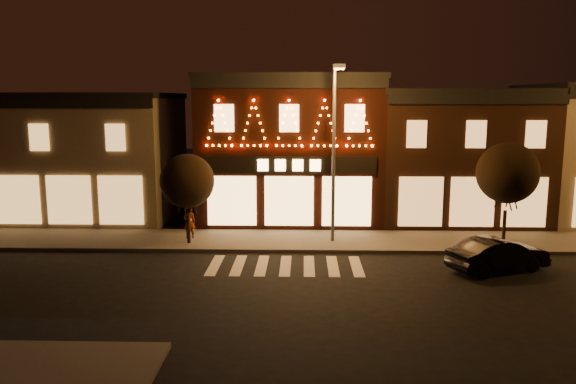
{
  "coord_description": "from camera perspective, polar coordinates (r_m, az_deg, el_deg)",
  "views": [
    {
      "loc": [
        0.74,
        -19.0,
        7.0
      ],
      "look_at": [
        0.11,
        4.0,
        3.17
      ],
      "focal_mm": 35.18,
      "sensor_mm": 36.0,
      "label": 1
    }
  ],
  "objects": [
    {
      "name": "tree_left",
      "position": [
        26.99,
        -10.15,
        1.1
      ],
      "size": [
        2.56,
        2.56,
        4.29
      ],
      "rotation": [
        0.0,
        0.0,
        -0.12
      ],
      "color": "black",
      "rests_on": "sidewalk_far"
    },
    {
      "name": "building_right_a",
      "position": [
        34.29,
        16.41,
        3.65
      ],
      "size": [
        9.2,
        8.28,
        7.5
      ],
      "color": "#341D12",
      "rests_on": "ground"
    },
    {
      "name": "building_left",
      "position": [
        35.89,
        -20.98,
        3.49
      ],
      "size": [
        12.2,
        8.28,
        7.3
      ],
      "color": "#726951",
      "rests_on": "ground"
    },
    {
      "name": "dark_sedan",
      "position": [
        24.7,
        20.5,
        -5.94
      ],
      "size": [
        4.49,
        3.02,
        1.4
      ],
      "primitive_type": "imported",
      "rotation": [
        0.0,
        0.0,
        1.97
      ],
      "color": "black",
      "rests_on": "ground"
    },
    {
      "name": "ground",
      "position": [
        20.26,
        -0.62,
        -10.76
      ],
      "size": [
        120.0,
        120.0,
        0.0
      ],
      "primitive_type": "plane",
      "color": "black",
      "rests_on": "ground"
    },
    {
      "name": "pedestrian",
      "position": [
        28.33,
        -9.93,
        -3.04
      ],
      "size": [
        0.66,
        0.53,
        1.58
      ],
      "primitive_type": "imported",
      "rotation": [
        0.0,
        0.0,
        3.43
      ],
      "color": "gray",
      "rests_on": "sidewalk_far"
    },
    {
      "name": "tree_right",
      "position": [
        28.49,
        21.31,
        1.8
      ],
      "size": [
        2.89,
        2.89,
        4.82
      ],
      "rotation": [
        0.0,
        0.0,
        0.13
      ],
      "color": "black",
      "rests_on": "sidewalk_far"
    },
    {
      "name": "streetlamp_mid",
      "position": [
        26.65,
        4.72,
        5.27
      ],
      "size": [
        0.54,
        1.92,
        8.39
      ],
      "rotation": [
        0.0,
        0.0,
        -0.06
      ],
      "color": "#59595E",
      "rests_on": "sidewalk_far"
    },
    {
      "name": "building_pulp",
      "position": [
        33.11,
        0.29,
        4.54
      ],
      "size": [
        10.2,
        8.34,
        8.3
      ],
      "color": "black",
      "rests_on": "ground"
    },
    {
      "name": "sidewalk_far",
      "position": [
        27.9,
        4.13,
        -4.94
      ],
      "size": [
        44.0,
        4.0,
        0.15
      ],
      "primitive_type": "cube",
      "color": "#47423D",
      "rests_on": "ground"
    }
  ]
}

